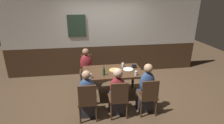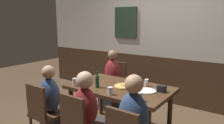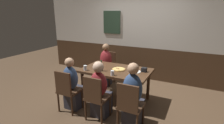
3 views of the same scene
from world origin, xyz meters
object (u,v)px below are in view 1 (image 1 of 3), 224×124
person_mid_near (117,94)px  pint_glass_amber (123,65)px  chair_left_near (88,100)px  chair_left_far (86,68)px  pizza (115,70)px  highball_clear (136,73)px  person_left_far (87,71)px  chair_right_near (148,95)px  dining_table (112,74)px  chair_mid_near (119,97)px  tumbler_short (119,75)px  condiment_caddy (134,66)px  plate_white_large (128,69)px  pint_glass_pale (90,76)px  person_right_near (146,91)px  person_left_near (87,97)px  beer_bottle_green (104,72)px

person_mid_near → pint_glass_amber: size_ratio=10.48×
chair_left_near → pint_glass_amber: bearing=48.7°
chair_left_far → pizza: bearing=-49.8°
pint_glass_amber → highball_clear: size_ratio=1.00×
person_left_far → pizza: (0.72, -0.68, 0.27)m
chair_right_near → chair_left_near: (-1.31, 0.00, 0.00)m
person_mid_near → dining_table: bearing=90.0°
chair_mid_near → tumbler_short: bearing=79.7°
pint_glass_amber → highball_clear: same height
pizza → condiment_caddy: bearing=12.0°
chair_mid_near → plate_white_large: size_ratio=3.29×
person_left_far → pint_glass_pale: size_ratio=10.37×
chair_right_near → person_right_near: person_right_near is taller
chair_right_near → person_mid_near: (-0.66, 0.16, -0.02)m
chair_right_near → tumbler_short: (-0.57, 0.50, 0.29)m
chair_right_near → pizza: chair_right_near is taller
dining_table → person_right_near: bearing=-46.9°
person_left_far → pint_glass_pale: person_left_far is taller
person_mid_near → plate_white_large: 0.89m
person_right_near → condiment_caddy: (-0.06, 0.83, 0.29)m
person_mid_near → tumbler_short: size_ratio=11.01×
highball_clear → plate_white_large: highball_clear is taller
chair_mid_near → person_right_near: (0.66, 0.16, -0.00)m
chair_left_far → person_right_near: bearing=-50.0°
person_mid_near → pint_glass_pale: 0.74m
condiment_caddy → pint_glass_amber: bearing=158.6°
pint_glass_amber → plate_white_large: pint_glass_amber is taller
person_right_near → person_left_near: person_right_near is taller
pint_glass_amber → condiment_caddy: (0.28, -0.11, -0.00)m
person_left_far → tumbler_short: person_left_far is taller
person_left_far → condiment_caddy: (1.25, -0.57, 0.31)m
person_right_near → person_mid_near: bearing=179.8°
chair_left_far → person_right_near: size_ratio=0.75×
dining_table → pizza: (0.06, 0.02, 0.10)m
chair_left_near → highball_clear: size_ratio=8.27×
person_left_far → pint_glass_amber: size_ratio=10.73×
person_left_far → beer_bottle_green: bearing=-65.8°
chair_right_near → pint_glass_amber: bearing=107.2°
chair_right_near → person_left_far: 2.04m
pint_glass_pale → beer_bottle_green: beer_bottle_green is taller
chair_left_near → pint_glass_pale: bearing=80.8°
chair_left_near → chair_right_near: bearing=0.0°
tumbler_short → pint_glass_pale: size_ratio=0.92×
person_mid_near → chair_left_far: bearing=112.8°
chair_left_far → chair_right_near: (1.31, -1.73, 0.00)m
dining_table → beer_bottle_green: 0.38m
plate_white_large → person_right_near: bearing=-71.9°
chair_mid_near → person_left_far: size_ratio=0.77×
chair_left_near → condiment_caddy: size_ratio=8.00×
person_right_near → chair_left_near: bearing=-173.0°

